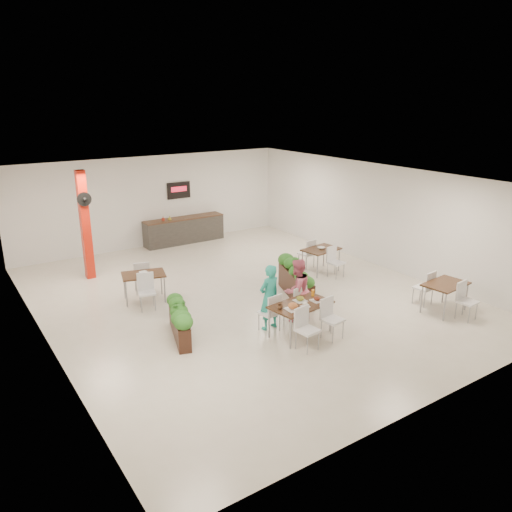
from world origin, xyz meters
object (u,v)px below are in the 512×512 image
(red_column, at_px, (85,224))
(planter_right, at_px, (296,279))
(planter_left, at_px, (179,317))
(side_table_c, at_px, (445,288))
(service_counter, at_px, (184,230))
(side_table_b, at_px, (321,253))
(main_table, at_px, (301,309))
(diner_man, at_px, (269,297))
(side_table_a, at_px, (144,278))
(diner_woman, at_px, (297,290))

(red_column, height_order, planter_right, red_column)
(red_column, height_order, planter_left, red_column)
(side_table_c, bearing_deg, service_counter, 100.24)
(red_column, xyz_separation_m, side_table_b, (6.02, -3.44, -1.02))
(main_table, bearing_deg, side_table_c, -14.59)
(side_table_b, relative_size, side_table_c, 1.00)
(service_counter, xyz_separation_m, planter_left, (-3.47, -6.88, -0.00))
(diner_man, height_order, side_table_a, diner_man)
(red_column, bearing_deg, side_table_c, -48.07)
(main_table, relative_size, side_table_c, 1.06)
(diner_man, bearing_deg, side_table_c, 151.62)
(main_table, bearing_deg, planter_left, 148.92)
(planter_left, distance_m, planter_right, 3.63)
(planter_right, bearing_deg, side_table_b, 31.57)
(service_counter, height_order, side_table_c, service_counter)
(service_counter, relative_size, diner_woman, 1.95)
(main_table, height_order, planter_left, main_table)
(red_column, distance_m, main_table, 7.08)
(main_table, distance_m, side_table_b, 4.35)
(side_table_c, bearing_deg, planter_right, 126.19)
(planter_left, height_order, side_table_b, side_table_b)
(planter_right, bearing_deg, main_table, -125.46)
(diner_woman, relative_size, planter_left, 0.93)
(main_table, height_order, planter_right, planter_right)
(red_column, relative_size, diner_woman, 2.08)
(red_column, xyz_separation_m, planter_left, (0.53, -5.01, -1.16))
(planter_right, xyz_separation_m, side_table_b, (1.89, 1.16, 0.11))
(diner_man, relative_size, diner_woman, 1.01)
(main_table, distance_m, diner_woman, 0.78)
(red_column, relative_size, planter_right, 1.57)
(planter_left, bearing_deg, side_table_a, 86.45)
(service_counter, bearing_deg, planter_right, -88.79)
(planter_right, relative_size, side_table_c, 1.23)
(diner_woman, bearing_deg, main_table, 51.11)
(main_table, relative_size, side_table_b, 1.06)
(diner_woman, bearing_deg, planter_right, -134.27)
(service_counter, xyz_separation_m, planter_right, (0.14, -6.46, 0.02))
(planter_left, bearing_deg, main_table, -31.08)
(planter_left, bearing_deg, diner_woman, -15.19)
(red_column, xyz_separation_m, side_table_a, (0.68, -2.57, -1.02))
(planter_left, bearing_deg, diner_man, -21.02)
(planter_left, bearing_deg, red_column, 96.04)
(side_table_c, bearing_deg, planter_left, 152.99)
(diner_woman, relative_size, side_table_c, 0.93)
(red_column, relative_size, side_table_a, 1.91)
(planter_right, bearing_deg, service_counter, 91.21)
(diner_man, bearing_deg, side_table_b, -153.98)
(diner_man, xyz_separation_m, diner_woman, (0.80, 0.00, -0.01))
(side_table_a, bearing_deg, planter_right, -15.28)
(service_counter, xyz_separation_m, side_table_c, (2.65, -9.26, 0.13))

